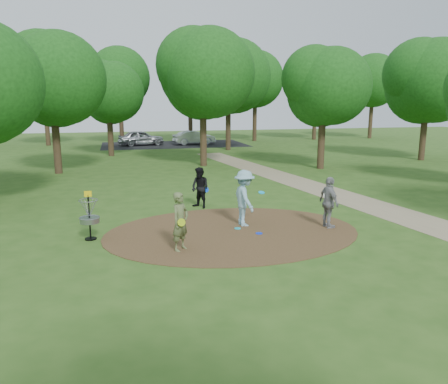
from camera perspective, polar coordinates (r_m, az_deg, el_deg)
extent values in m
plane|color=#2D5119|center=(14.42, 1.15, -5.23)|extent=(100.00, 100.00, 0.00)
cylinder|color=#47301C|center=(14.42, 1.15, -5.19)|extent=(8.40, 8.40, 0.02)
cube|color=#8C7A5B|center=(18.81, 18.99, -1.81)|extent=(7.55, 39.89, 0.01)
cube|color=black|center=(43.88, -6.52, 6.20)|extent=(14.00, 8.00, 0.01)
imported|color=#5B683C|center=(12.51, -5.72, -3.88)|extent=(0.73, 0.73, 1.71)
cylinder|color=#BDE119|center=(12.26, -5.57, -3.97)|extent=(0.22, 0.10, 0.22)
imported|color=#88B8CC|center=(14.92, 2.68, -0.81)|extent=(0.83, 1.31, 1.94)
cylinder|color=#0DA6DE|center=(15.09, 4.92, -0.06)|extent=(0.25, 0.25, 0.08)
imported|color=black|center=(17.46, -3.14, 0.55)|extent=(0.98, 1.01, 1.64)
cylinder|color=blue|center=(17.55, -2.34, 0.31)|extent=(0.23, 0.12, 0.22)
imported|color=gray|center=(15.07, 13.55, -1.36)|extent=(0.53, 1.07, 1.75)
cylinder|color=white|center=(15.02, 13.20, -0.44)|extent=(0.22, 0.07, 0.22)
cylinder|color=#1ABDD1|center=(14.71, 1.78, -4.77)|extent=(0.22, 0.22, 0.02)
cylinder|color=#0D2EE5|center=(14.21, 4.60, -5.40)|extent=(0.22, 0.22, 0.02)
cylinder|color=#E01645|center=(15.78, -5.89, -3.68)|extent=(0.22, 0.22, 0.02)
imported|color=#A6A7AE|center=(43.25, -10.77, 6.96)|extent=(4.57, 2.48, 1.48)
imported|color=#A8ABB0|center=(43.59, -3.93, 7.10)|extent=(4.29, 2.05, 1.36)
cylinder|color=black|center=(14.10, -17.16, -3.31)|extent=(0.05, 0.05, 1.35)
cylinder|color=black|center=(14.28, -17.00, -5.85)|extent=(0.36, 0.36, 0.04)
cylinder|color=gray|center=(14.11, -17.15, -3.53)|extent=(0.60, 0.60, 0.16)
torus|color=gray|center=(14.09, -17.17, -3.21)|extent=(0.63, 0.63, 0.03)
torus|color=gray|center=(13.96, -17.31, -1.03)|extent=(0.58, 0.58, 0.02)
cube|color=yellow|center=(13.92, -17.36, -0.23)|extent=(0.22, 0.02, 0.18)
cylinder|color=#332316|center=(27.63, -21.04, 6.19)|extent=(0.44, 0.44, 3.80)
sphere|color=#154412|center=(27.55, -21.57, 13.16)|extent=(5.33, 5.33, 5.33)
cylinder|color=#332316|center=(28.94, -2.72, 7.55)|extent=(0.44, 0.44, 4.18)
sphere|color=#154412|center=(28.90, -2.80, 14.83)|extent=(5.76, 5.76, 5.76)
cylinder|color=#332316|center=(28.37, 12.61, 6.62)|extent=(0.44, 0.44, 3.61)
sphere|color=#154412|center=(28.28, 12.90, 12.90)|extent=(4.74, 4.74, 4.74)
cylinder|color=#332316|center=(35.41, -14.62, 7.34)|extent=(0.44, 0.44, 3.42)
sphere|color=#154412|center=(35.32, -14.88, 12.16)|extent=(4.60, 4.60, 4.60)
cylinder|color=#332316|center=(38.58, 0.55, 8.76)|extent=(0.44, 0.44, 4.37)
sphere|color=#154412|center=(38.57, 0.56, 14.60)|extent=(6.34, 6.34, 6.34)
cylinder|color=#332316|center=(34.89, 24.59, 6.92)|extent=(0.44, 0.44, 3.80)
sphere|color=#154412|center=(34.83, 25.09, 12.68)|extent=(5.87, 5.87, 5.87)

